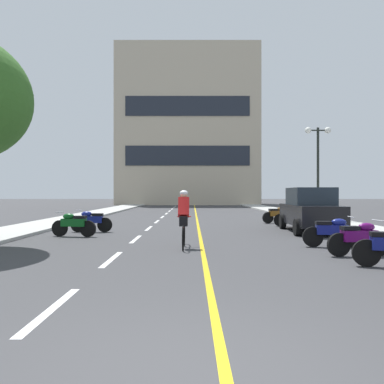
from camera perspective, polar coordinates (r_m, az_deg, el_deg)
ground_plane at (r=24.40m, az=0.32°, el=-3.88°), size 140.00×140.00×0.00m
curb_left at (r=28.31m, az=-14.45°, el=-3.22°), size 2.40×72.00×0.12m
curb_right at (r=28.33m, az=15.05°, el=-3.22°), size 2.40×72.00×0.12m
lane_dash_0 at (r=5.92m, az=-19.88°, el=-15.99°), size 0.14×2.20×0.01m
lane_dash_1 at (r=9.68m, az=-11.61°, el=-9.71°), size 0.14×2.20×0.01m
lane_dash_2 at (r=13.58m, az=-8.12°, el=-6.92°), size 0.14×2.20×0.01m
lane_dash_3 at (r=17.53m, az=-6.22°, el=-5.37°), size 0.14×2.20×0.01m
lane_dash_4 at (r=21.49m, az=-5.02°, el=-4.39°), size 0.14×2.20×0.01m
lane_dash_5 at (r=25.47m, az=-4.20°, el=-3.71°), size 0.14×2.20×0.01m
lane_dash_6 at (r=29.45m, az=-3.60°, el=-3.21°), size 0.14×2.20×0.01m
lane_dash_7 at (r=33.44m, az=-3.14°, el=-2.83°), size 0.14×2.20×0.01m
lane_dash_8 at (r=37.43m, az=-2.79°, el=-2.54°), size 0.14×2.20×0.01m
lane_dash_9 at (r=41.42m, az=-2.50°, el=-2.30°), size 0.14×2.20×0.01m
lane_dash_10 at (r=45.41m, az=-2.26°, el=-2.10°), size 0.14×2.20×0.01m
lane_dash_11 at (r=49.41m, az=-2.06°, el=-1.93°), size 0.14×2.20×0.01m
centre_line_yellow at (r=27.39m, az=0.83°, el=-3.45°), size 0.12×66.00×0.01m
office_building at (r=53.57m, az=-0.40°, el=9.39°), size 18.63×9.12×20.84m
street_lamp_mid at (r=22.77m, az=18.38°, el=5.67°), size 1.46×0.36×5.17m
parked_car_near at (r=16.46m, az=17.34°, el=-2.53°), size 2.05×4.26×1.82m
motorcycle_2 at (r=10.74m, az=23.80°, el=-6.22°), size 1.70×0.60×0.92m
motorcycle_3 at (r=12.17m, az=20.29°, el=-5.50°), size 1.70×0.60×0.92m
motorcycle_4 at (r=14.80m, az=-16.96°, el=-4.52°), size 1.69×0.60×0.92m
motorcycle_5 at (r=16.26m, az=-14.52°, el=-4.12°), size 1.70×0.60×0.92m
motorcycle_6 at (r=18.78m, az=14.84°, el=-3.58°), size 1.64×0.79×0.92m
motorcycle_7 at (r=20.73m, az=12.81°, el=-3.24°), size 1.67×0.70×0.92m
cyclist_rider at (r=11.33m, az=-1.03°, el=-3.80°), size 0.42×1.77×1.71m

